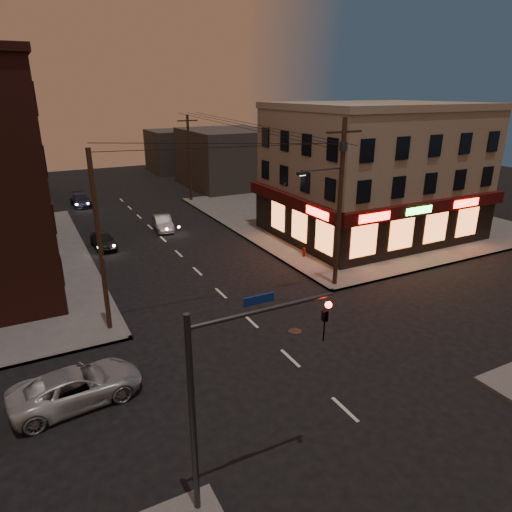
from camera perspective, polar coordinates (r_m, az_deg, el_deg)
ground at (r=21.43m, az=4.31°, el=-12.64°), size 120.00×120.00×0.00m
sidewalk_ne at (r=45.50m, az=11.17°, el=5.04°), size 24.00×28.00×0.15m
pizza_building at (r=38.94m, az=14.37°, el=10.26°), size 15.85×12.85×10.50m
bg_building_ne_a at (r=58.82m, az=-3.53°, el=12.13°), size 10.00×12.00×7.00m
bg_building_ne_b at (r=71.16m, az=-9.77°, el=12.85°), size 8.00×8.00×6.00m
utility_pole_main at (r=27.27m, az=10.28°, el=7.46°), size 4.20×0.44×10.00m
utility_pole_far at (r=50.50m, az=-8.33°, el=11.98°), size 0.26×0.26×9.00m
utility_pole_west at (r=22.98m, az=-18.95°, el=1.45°), size 0.24×0.24×9.00m
traffic_signal at (r=12.82m, az=-3.63°, el=-15.22°), size 4.49×0.32×6.47m
suv_cross at (r=19.74m, az=-21.47°, el=-14.93°), size 5.17×2.80×1.38m
sedan_near at (r=37.19m, az=-18.56°, el=1.88°), size 1.67×3.74×1.25m
sedan_mid at (r=40.73m, az=-11.56°, el=4.09°), size 1.89×4.07×1.29m
sedan_far at (r=51.91m, az=-21.07°, el=6.54°), size 1.94×4.33×1.23m
fire_hydrant at (r=33.29m, az=6.01°, el=0.57°), size 0.30×0.30×0.67m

